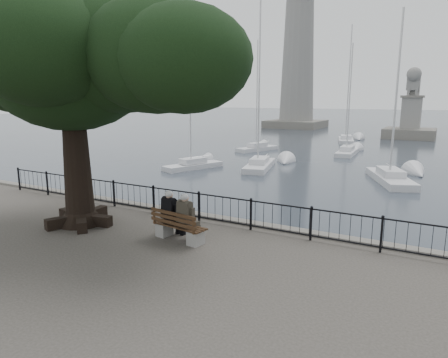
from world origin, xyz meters
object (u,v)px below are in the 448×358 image
Objects in this scene: tree at (90,53)px; lion_monument at (411,121)px; bench at (178,230)px; lighthouse at (298,58)px; person_left at (173,216)px; person_right at (188,219)px.

lion_monument is at bearing 83.58° from tree.
tree is 50.03m from lion_monument.
lighthouse is (-17.51, 61.45, 11.04)m from bench.
bench is 0.50m from person_left.
lion_monument is at bearing 87.12° from bench.
person_right is (0.63, -0.09, 0.00)m from person_left.
person_left is at bearing 6.33° from tree.
lion_monument reaches higher than person_left.
bench is at bearing -74.09° from lighthouse.
person_right is 0.14× the size of tree.
person_right is at bearing 10.32° from bench.
lion_monument is (2.49, 49.38, 1.01)m from bench.
lion_monument is (2.80, 49.23, 0.65)m from person_left.
bench is at bearing -92.88° from lion_monument.
lighthouse is at bearing 105.91° from bench.
lighthouse reaches higher than person_right.
lighthouse is 25.42m from lion_monument.
person_right is 64.82m from lighthouse.
person_left is at bearing -93.25° from lion_monument.
bench is 6.10m from tree.
person_left is at bearing -74.33° from lighthouse.
lighthouse is (-17.84, 61.40, 10.68)m from person_right.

